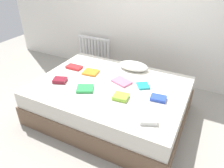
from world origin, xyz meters
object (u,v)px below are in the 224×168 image
(pillow, at_px, (133,66))
(textbook_teal, at_px, (143,86))
(textbook_white, at_px, (148,119))
(bed, at_px, (110,100))
(textbook_green, at_px, (85,89))
(textbook_red, at_px, (74,67))
(textbook_blue, at_px, (158,98))
(textbook_orange, at_px, (91,72))
(textbook_pink, at_px, (122,82))
(radiator, at_px, (94,51))
(textbook_maroon, at_px, (60,80))
(textbook_lime, at_px, (121,97))

(pillow, xyz_separation_m, textbook_teal, (0.30, -0.41, -0.04))
(textbook_white, bearing_deg, pillow, 96.66)
(bed, relative_size, textbook_green, 9.67)
(textbook_white, relative_size, textbook_red, 0.75)
(bed, bearing_deg, textbook_blue, -4.36)
(textbook_orange, bearing_deg, textbook_pink, -11.95)
(textbook_orange, bearing_deg, radiator, 111.81)
(textbook_blue, height_order, textbook_white, textbook_white)
(textbook_pink, bearing_deg, textbook_orange, -164.47)
(pillow, relative_size, textbook_orange, 2.13)
(textbook_maroon, distance_m, textbook_lime, 0.90)
(textbook_pink, xyz_separation_m, textbook_red, (-0.82, 0.06, 0.00))
(textbook_maroon, xyz_separation_m, textbook_pink, (0.75, 0.36, -0.01))
(textbook_red, bearing_deg, textbook_lime, -23.62)
(textbook_orange, relative_size, textbook_red, 0.89)
(textbook_red, bearing_deg, textbook_pink, -5.27)
(textbook_pink, bearing_deg, textbook_white, -25.58)
(pillow, bearing_deg, textbook_green, -111.67)
(bed, bearing_deg, pillow, 79.64)
(textbook_blue, bearing_deg, textbook_orange, 162.96)
(pillow, distance_m, textbook_teal, 0.51)
(bed, distance_m, textbook_teal, 0.51)
(textbook_pink, distance_m, textbook_red, 0.83)
(textbook_orange, relative_size, textbook_white, 1.18)
(bed, relative_size, textbook_lime, 11.48)
(bed, relative_size, textbook_teal, 11.74)
(radiator, xyz_separation_m, textbook_orange, (0.58, -1.04, 0.14))
(textbook_red, bearing_deg, textbook_maroon, -81.24)
(radiator, relative_size, textbook_blue, 3.66)
(textbook_lime, xyz_separation_m, textbook_teal, (0.14, 0.38, -0.01))
(textbook_teal, bearing_deg, textbook_blue, 17.52)
(pillow, height_order, textbook_white, pillow)
(radiator, relative_size, textbook_maroon, 3.89)
(textbook_green, distance_m, textbook_orange, 0.45)
(textbook_blue, xyz_separation_m, textbook_orange, (-1.07, 0.21, -0.01))
(bed, bearing_deg, textbook_orange, 158.87)
(textbook_maroon, bearing_deg, bed, 1.15)
(radiator, distance_m, textbook_lime, 1.90)
(textbook_maroon, height_order, textbook_white, textbook_maroon)
(textbook_red, bearing_deg, textbook_orange, -4.92)
(textbook_pink, height_order, textbook_teal, textbook_pink)
(textbook_blue, relative_size, textbook_lime, 1.06)
(textbook_blue, height_order, textbook_red, textbook_blue)
(textbook_blue, relative_size, textbook_red, 0.78)
(textbook_pink, bearing_deg, textbook_blue, 3.52)
(textbook_green, bearing_deg, textbook_lime, -22.70)
(bed, xyz_separation_m, textbook_white, (0.69, -0.47, 0.28))
(textbook_white, bearing_deg, textbook_blue, 69.56)
(textbook_blue, bearing_deg, textbook_lime, -162.31)
(bed, bearing_deg, radiator, 129.40)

